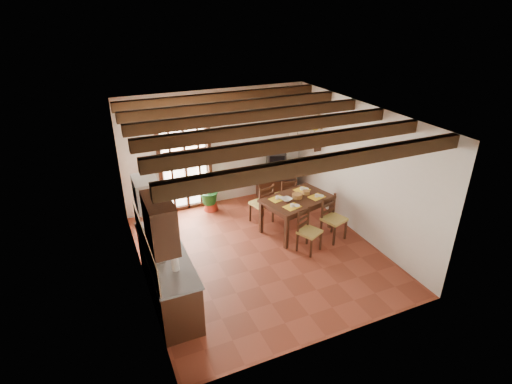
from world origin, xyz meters
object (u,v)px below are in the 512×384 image
kitchen_counter (167,274)px  dining_table (297,202)px  chair_near_left (309,239)px  sideboard (276,181)px  crt_tv (276,159)px  pendant_lamp (298,138)px  chair_far_right (285,202)px  chair_near_right (333,226)px  chair_far_left (262,210)px  potted_plant (210,189)px

kitchen_counter → dining_table: bearing=19.4°
chair_near_left → sideboard: 2.62m
chair_near_left → crt_tv: (0.53, 2.55, 0.73)m
dining_table → crt_tv: 1.81m
pendant_lamp → sideboard: bearing=77.5°
dining_table → chair_far_right: 0.91m
kitchen_counter → chair_near_left: size_ratio=2.55×
chair_near_right → chair_far_right: size_ratio=1.06×
chair_far_right → crt_tv: (0.21, 0.94, 0.73)m
dining_table → crt_tv: crt_tv is taller
chair_far_left → dining_table: bearing=116.5°
chair_far_left → crt_tv: (0.90, 1.12, 0.71)m
kitchen_counter → sideboard: bearing=39.6°
dining_table → chair_near_right: 0.91m
kitchen_counter → chair_far_left: size_ratio=2.37×
chair_near_left → crt_tv: crt_tv is taller
kitchen_counter → chair_near_right: bearing=7.2°
chair_far_left → potted_plant: 1.38m
chair_near_left → pendant_lamp: pendant_lamp is taller
chair_far_left → kitchen_counter: bearing=19.7°
chair_near_right → potted_plant: 3.00m
chair_far_left → chair_far_right: (0.69, 0.19, -0.02)m
chair_near_right → crt_tv: 2.48m
kitchen_counter → potted_plant: bearing=59.1°
chair_near_right → chair_far_left: (-1.08, 1.24, 0.00)m
chair_near_left → crt_tv: bearing=52.8°
chair_far_right → potted_plant: size_ratio=0.49×
chair_near_left → chair_far_right: chair_far_right is taller
potted_plant → chair_near_left: bearing=-62.8°
crt_tv → potted_plant: (-1.79, -0.10, -0.44)m
chair_far_right → pendant_lamp: (-0.16, -0.71, 1.80)m
dining_table → pendant_lamp: (-0.00, 0.10, 1.40)m
potted_plant → pendant_lamp: (1.42, -1.54, 1.51)m
dining_table → potted_plant: (-1.42, 1.64, -0.11)m
chair_near_right → chair_near_left: bearing=177.6°
kitchen_counter → chair_near_right: size_ratio=2.37×
chair_near_left → kitchen_counter: bearing=159.8°
chair_far_left → potted_plant: potted_plant is taller
chair_far_left → crt_tv: size_ratio=1.70×
chair_far_left → pendant_lamp: (0.54, -0.52, 1.78)m
kitchen_counter → potted_plant: 3.16m
potted_plant → crt_tv: bearing=3.3°
dining_table → chair_near_left: bearing=-116.2°
dining_table → potted_plant: size_ratio=0.88×
sideboard → crt_tv: 0.60m
dining_table → crt_tv: size_ratio=2.92×
dining_table → pendant_lamp: pendant_lamp is taller
dining_table → potted_plant: bearing=116.0°
chair_far_right → chair_far_left: bearing=14.5°
sideboard → crt_tv: crt_tv is taller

